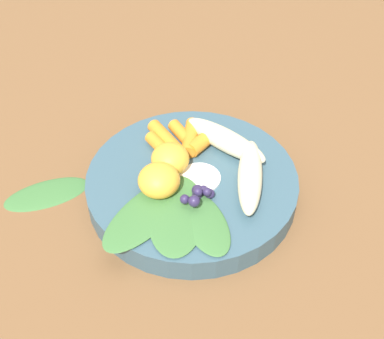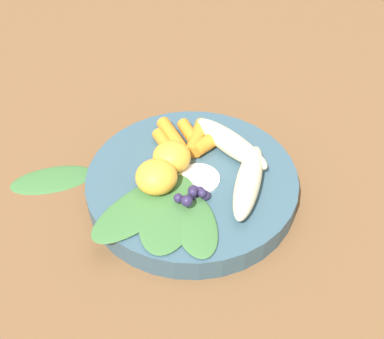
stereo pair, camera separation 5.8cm
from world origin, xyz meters
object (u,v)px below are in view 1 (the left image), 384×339
(orange_segment_near, at_px, (159,180))
(kale_leaf_stray, at_px, (46,193))
(banana_peeled_left, at_px, (225,140))
(banana_peeled_right, at_px, (250,176))
(bowl, at_px, (192,184))

(orange_segment_near, xyz_separation_m, kale_leaf_stray, (-0.13, -0.06, -0.05))
(banana_peeled_left, xyz_separation_m, orange_segment_near, (-0.02, -0.11, 0.00))
(banana_peeled_right, distance_m, kale_leaf_stray, 0.25)
(bowl, bearing_deg, orange_segment_near, -111.05)
(banana_peeled_left, distance_m, banana_peeled_right, 0.07)
(banana_peeled_right, bearing_deg, banana_peeled_left, 28.18)
(kale_leaf_stray, bearing_deg, banana_peeled_left, 170.57)
(banana_peeled_left, bearing_deg, kale_leaf_stray, 53.84)
(banana_peeled_left, distance_m, orange_segment_near, 0.11)
(banana_peeled_left, height_order, kale_leaf_stray, banana_peeled_left)
(orange_segment_near, height_order, kale_leaf_stray, orange_segment_near)
(bowl, distance_m, kale_leaf_stray, 0.18)
(orange_segment_near, distance_m, kale_leaf_stray, 0.15)
(banana_peeled_right, distance_m, orange_segment_near, 0.11)
(banana_peeled_left, bearing_deg, orange_segment_near, 84.32)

